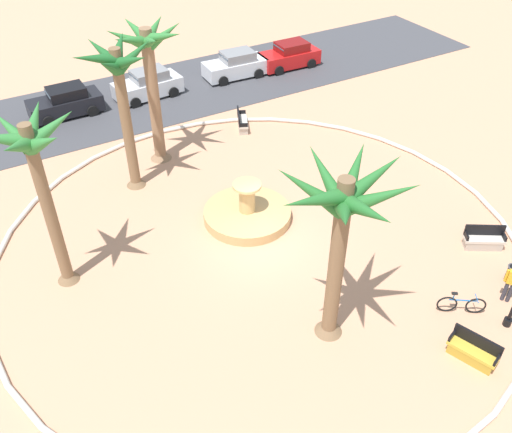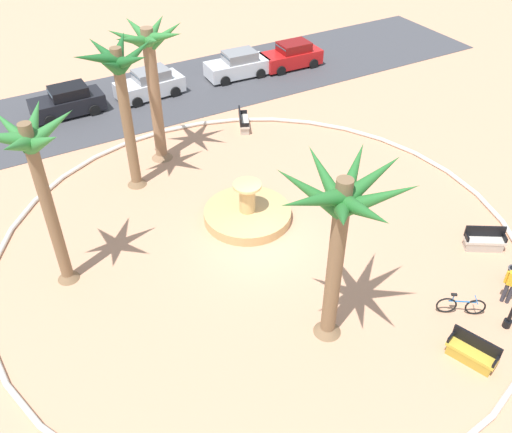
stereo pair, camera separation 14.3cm
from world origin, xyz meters
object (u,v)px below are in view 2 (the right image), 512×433
palm_tree_mid_plaza (121,86)px  bench_east (471,354)px  fountain (247,213)px  palm_tree_near_fountain (36,166)px  bench_west (243,123)px  trash_bin (512,275)px  bicycle_by_lamppost (461,306)px  parked_car_third (238,65)px  parked_car_second (150,84)px  palm_tree_by_curb (342,218)px  palm_tree_far_side (151,66)px  bench_north (484,242)px  parked_car_rightmost (291,56)px  parked_car_leftmost (68,102)px  person_cyclist_helmet (511,283)px

palm_tree_mid_plaza → bench_east: (5.97, -15.01, -4.62)m
fountain → palm_tree_near_fountain: bearing=178.9°
bench_west → trash_bin: size_ratio=2.28×
bench_east → bicycle_by_lamppost: bench_east is taller
bench_west → parked_car_third: size_ratio=0.41×
palm_tree_near_fountain → trash_bin: 17.40m
bicycle_by_lamppost → parked_car_second: parked_car_second is taller
palm_tree_by_curb → parked_car_second: palm_tree_by_curb is taller
fountain → palm_tree_near_fountain: size_ratio=0.55×
palm_tree_far_side → bench_north: palm_tree_far_side is taller
palm_tree_far_side → parked_car_third: bearing=40.5°
trash_bin → parked_car_rightmost: bearing=80.2°
bicycle_by_lamppost → parked_car_third: 21.89m
palm_tree_by_curb → bench_west: size_ratio=3.96×
palm_tree_mid_plaza → bench_west: palm_tree_mid_plaza is taller
palm_tree_far_side → trash_bin: (8.09, -14.77, -4.45)m
bench_north → parked_car_leftmost: (-11.52, 19.84, 0.43)m
parked_car_third → parked_car_rightmost: bearing=-5.5°
palm_tree_far_side → bench_west: (5.01, 0.64, -4.49)m
bench_west → parked_car_leftmost: parked_car_leftmost is taller
palm_tree_mid_plaza → parked_car_rightmost: 16.41m
parked_car_leftmost → parked_car_rightmost: (14.60, -0.55, 0.00)m
palm_tree_mid_plaza → parked_car_leftmost: (-0.90, 8.56, -4.18)m
palm_tree_mid_plaza → palm_tree_far_side: (1.94, 1.60, -0.13)m
fountain → parked_car_second: size_ratio=0.92×
parked_car_second → trash_bin: bearing=-74.3°
bicycle_by_lamppost → palm_tree_far_side: bearing=109.4°
person_cyclist_helmet → parked_car_second: 22.79m
bench_east → palm_tree_far_side: bearing=103.7°
bench_west → palm_tree_mid_plaza: bearing=-162.1°
fountain → trash_bin: size_ratio=5.17×
bench_west → bench_north: same height
parked_car_leftmost → parked_car_third: same height
bench_north → person_cyclist_helmet: person_cyclist_helmet is taller
palm_tree_near_fountain → palm_tree_by_curb: 9.97m
palm_tree_by_curb → parked_car_second: size_ratio=1.60×
fountain → person_cyclist_helmet: bearing=-57.0°
fountain → palm_tree_by_curb: (-0.63, -6.87, 4.70)m
trash_bin → bicycle_by_lamppost: bearing=-176.4°
bench_east → trash_bin: size_ratio=2.29×
fountain → palm_tree_by_curb: 8.35m
palm_tree_near_fountain → person_cyclist_helmet: 16.77m
palm_tree_far_side → parked_car_leftmost: (-2.83, 6.97, -4.06)m
bench_east → parked_car_leftmost: bearing=106.2°
fountain → parked_car_rightmost: (10.42, 12.87, 0.50)m
bench_east → bicycle_by_lamppost: (1.22, 1.66, 0.04)m
bench_north → parked_car_second: size_ratio=0.39×
palm_tree_near_fountain → palm_tree_by_curb: palm_tree_near_fountain is taller
bench_north → parked_car_rightmost: bearing=80.9°
bench_west → parked_car_third: 6.81m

